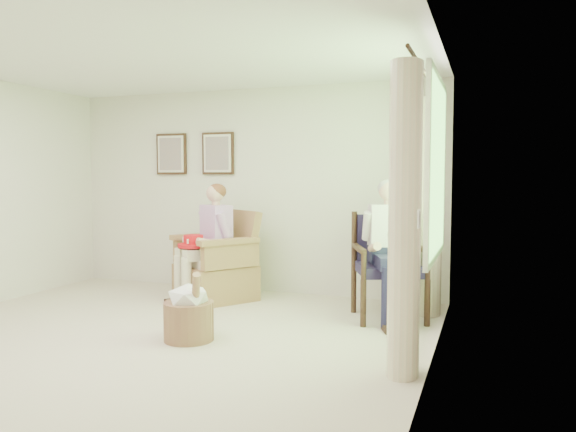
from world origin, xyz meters
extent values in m
plane|color=beige|center=(0.00, 0.00, 0.00)|extent=(5.50, 5.50, 0.00)
cube|color=silver|center=(0.00, 2.75, 1.30)|extent=(5.00, 0.04, 2.60)
cube|color=silver|center=(2.50, 0.00, 1.30)|extent=(0.04, 5.50, 2.60)
cube|color=white|center=(0.00, 0.00, 2.60)|extent=(5.00, 5.50, 0.02)
cube|color=#2D6B23|center=(2.47, 1.20, 1.55)|extent=(0.02, 1.40, 1.50)
cube|color=white|center=(2.46, 1.20, 2.33)|extent=(0.04, 1.52, 0.06)
cube|color=white|center=(2.46, 1.20, 0.77)|extent=(0.04, 1.52, 0.06)
cylinder|color=#382114|center=(2.37, 1.20, 2.35)|extent=(0.03, 2.50, 0.03)
cylinder|color=beige|center=(2.33, 0.22, 1.15)|extent=(0.34, 0.34, 2.30)
cylinder|color=beige|center=(2.33, 2.18, 1.15)|extent=(0.34, 0.34, 2.30)
cube|color=#382114|center=(-1.15, 2.72, 1.78)|extent=(0.45, 0.03, 0.55)
cube|color=silver|center=(-1.15, 2.70, 1.78)|extent=(0.39, 0.01, 0.49)
cube|color=tan|center=(-1.15, 2.69, 1.78)|extent=(0.33, 0.01, 0.43)
cube|color=#382114|center=(-0.45, 2.72, 1.78)|extent=(0.45, 0.03, 0.55)
cube|color=silver|center=(-0.45, 2.70, 1.78)|extent=(0.39, 0.01, 0.49)
cube|color=tan|center=(-0.45, 2.69, 1.78)|extent=(0.33, 0.01, 0.43)
cube|color=#AD8252|center=(-0.17, 2.07, 0.21)|extent=(0.80, 0.78, 0.42)
cube|color=beige|center=(-0.17, 2.05, 0.47)|extent=(0.62, 0.60, 0.10)
cube|color=#AD8252|center=(-0.17, 2.40, 0.76)|extent=(0.74, 0.23, 0.62)
cube|color=#AD8252|center=(-0.54, 2.07, 0.58)|extent=(0.10, 0.72, 0.30)
cube|color=#AD8252|center=(0.20, 2.07, 0.58)|extent=(0.10, 0.72, 0.30)
cylinder|color=black|center=(1.63, 1.54, 0.23)|extent=(0.06, 0.06, 0.47)
cylinder|color=black|center=(2.27, 1.54, 0.23)|extent=(0.06, 0.06, 0.47)
cylinder|color=black|center=(1.63, 2.14, 0.23)|extent=(0.06, 0.06, 0.47)
cylinder|color=black|center=(2.27, 2.14, 0.23)|extent=(0.06, 0.06, 0.47)
cube|color=#231B3D|center=(1.95, 1.84, 0.52)|extent=(0.61, 0.59, 0.11)
cube|color=#231B3D|center=(1.95, 2.13, 0.80)|extent=(0.57, 0.07, 0.53)
cube|color=beige|center=(-0.17, 2.05, 0.63)|extent=(0.40, 0.26, 0.16)
cube|color=#D39DDE|center=(-0.17, 2.07, 0.91)|extent=(0.39, 0.24, 0.46)
sphere|color=#DDAD8E|center=(-0.17, 2.06, 1.28)|extent=(0.21, 0.21, 0.21)
ellipsoid|color=brown|center=(-0.17, 2.08, 1.30)|extent=(0.22, 0.22, 0.18)
cube|color=beige|center=(-0.27, 1.83, 0.58)|extent=(0.14, 0.44, 0.13)
cube|color=beige|center=(-0.07, 1.83, 0.58)|extent=(0.14, 0.44, 0.13)
cylinder|color=beige|center=(-0.27, 1.63, 0.29)|extent=(0.12, 0.12, 0.53)
cylinder|color=beige|center=(-0.07, 1.63, 0.29)|extent=(0.12, 0.12, 0.53)
cube|color=#1B1938|center=(1.95, 1.84, 0.68)|extent=(0.40, 0.26, 0.16)
cube|color=silver|center=(1.95, 1.86, 0.96)|extent=(0.39, 0.24, 0.46)
sphere|color=#DDAD8E|center=(1.95, 1.85, 1.33)|extent=(0.21, 0.21, 0.21)
ellipsoid|color=#B7B2AD|center=(1.95, 1.88, 1.36)|extent=(0.22, 0.22, 0.18)
cube|color=#1B1938|center=(1.85, 1.62, 0.63)|extent=(0.14, 0.44, 0.13)
cube|color=#1B1938|center=(2.05, 1.62, 0.63)|extent=(0.14, 0.44, 0.13)
cylinder|color=#1B1938|center=(1.85, 1.42, 0.32)|extent=(0.12, 0.12, 0.58)
cylinder|color=#1B1938|center=(2.05, 1.42, 0.32)|extent=(0.12, 0.12, 0.58)
cylinder|color=red|center=(-0.32, 1.81, 0.68)|extent=(0.36, 0.36, 0.04)
cylinder|color=red|center=(-0.32, 1.81, 0.74)|extent=(0.23, 0.23, 0.12)
cube|color=white|center=(-0.20, 1.81, 0.74)|extent=(0.04, 0.01, 0.05)
cube|color=white|center=(-0.32, 1.93, 0.74)|extent=(0.01, 0.04, 0.05)
cube|color=white|center=(-0.44, 1.81, 0.74)|extent=(0.05, 0.01, 0.05)
cube|color=white|center=(-0.32, 1.69, 0.74)|extent=(0.01, 0.04, 0.05)
cylinder|color=tan|center=(0.38, 0.47, 0.17)|extent=(0.54, 0.54, 0.35)
ellipsoid|color=white|center=(0.38, 0.47, 0.40)|extent=(0.40, 0.40, 0.24)
cylinder|color=#A57F56|center=(0.48, 0.42, 0.40)|extent=(0.18, 0.32, 0.52)
camera|label=1|loc=(2.91, -3.91, 1.47)|focal=35.00mm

